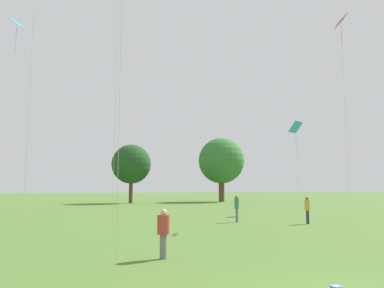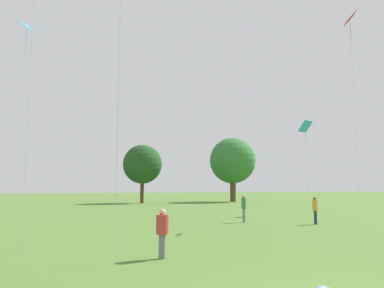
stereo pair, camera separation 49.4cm
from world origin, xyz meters
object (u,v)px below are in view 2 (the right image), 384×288
(distant_tree_0, at_px, (233,161))
(distant_tree_1, at_px, (142,164))
(person_standing_3, at_px, (315,208))
(person_standing_1, at_px, (244,205))
(person_standing_2, at_px, (162,229))
(kite_3, at_px, (305,128))
(kite_4, at_px, (350,26))
(kite_2, at_px, (26,33))

(distant_tree_0, height_order, distant_tree_1, distant_tree_0)
(person_standing_3, bearing_deg, person_standing_1, -123.08)
(person_standing_1, distance_m, person_standing_2, 12.80)
(person_standing_2, distance_m, distant_tree_1, 41.76)
(kite_3, xyz_separation_m, distant_tree_1, (-7.97, 25.69, -1.90))
(person_standing_2, relative_size, distant_tree_0, 0.15)
(person_standing_2, distance_m, person_standing_3, 13.61)
(person_standing_3, height_order, kite_4, kite_4)
(person_standing_3, xyz_separation_m, kite_2, (-16.83, 10.29, 12.39))
(person_standing_1, relative_size, person_standing_2, 1.14)
(person_standing_1, height_order, person_standing_3, person_standing_1)
(kite_3, bearing_deg, person_standing_3, 80.63)
(kite_4, bearing_deg, person_standing_3, -1.97)
(person_standing_1, bearing_deg, distant_tree_1, 133.92)
(kite_2, distance_m, distant_tree_1, 28.52)
(person_standing_3, relative_size, kite_3, 0.21)
(person_standing_3, bearing_deg, person_standing_2, -53.01)
(person_standing_3, distance_m, kite_2, 23.29)
(person_standing_1, relative_size, kite_2, 0.12)
(kite_4, bearing_deg, kite_2, -37.94)
(person_standing_1, height_order, person_standing_2, person_standing_1)
(person_standing_3, xyz_separation_m, kite_4, (4.49, 0.99, 12.57))
(distant_tree_0, relative_size, distant_tree_1, 1.20)
(person_standing_2, height_order, distant_tree_0, distant_tree_0)
(person_standing_1, xyz_separation_m, person_standing_2, (-8.38, -9.68, -0.17))
(person_standing_3, xyz_separation_m, kite_3, (5.74, 7.77, 6.36))
(person_standing_2, height_order, kite_4, kite_4)
(person_standing_1, distance_m, distant_tree_1, 31.07)
(kite_3, bearing_deg, distant_tree_1, -45.72)
(person_standing_1, height_order, distant_tree_1, distant_tree_1)
(kite_4, bearing_deg, distant_tree_0, -117.52)
(kite_3, bearing_deg, person_standing_1, 56.14)
(person_standing_2, distance_m, distant_tree_0, 46.95)
(person_standing_3, bearing_deg, kite_4, 108.72)
(person_standing_2, relative_size, kite_3, 0.19)
(distant_tree_0, distance_m, distant_tree_1, 14.28)
(person_standing_3, relative_size, kite_4, 0.11)
(distant_tree_0, bearing_deg, kite_3, -103.88)
(kite_2, height_order, kite_4, kite_4)
(kite_2, bearing_deg, kite_4, -31.66)
(person_standing_2, bearing_deg, kite_4, -46.02)
(kite_3, height_order, kite_4, kite_4)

